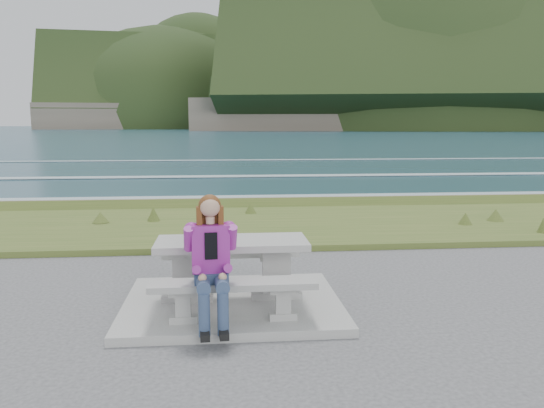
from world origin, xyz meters
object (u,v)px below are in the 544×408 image
at_px(picnic_table, 232,253).
at_px(bench_landward, 233,290).
at_px(bench_seaward, 231,258).
at_px(seated_woman, 212,280).

relative_size(picnic_table, bench_landward, 1.00).
relative_size(picnic_table, bench_seaward, 1.00).
bearing_deg(seated_woman, picnic_table, 70.50).
xyz_separation_m(bench_landward, bench_seaward, (0.00, 1.40, 0.00)).
xyz_separation_m(picnic_table, bench_landward, (0.00, -0.70, -0.23)).
xyz_separation_m(bench_landward, seated_woman, (-0.23, -0.13, 0.16)).
xyz_separation_m(bench_seaward, seated_woman, (-0.23, -1.53, 0.16)).
distance_m(picnic_table, seated_woman, 0.87).
bearing_deg(bench_landward, bench_seaward, 90.00).
relative_size(picnic_table, seated_woman, 1.29).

